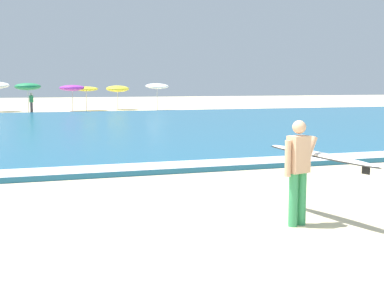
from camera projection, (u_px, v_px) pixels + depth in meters
The scene contains 10 objects.
ground_plane at pixel (237, 246), 7.31m from camera, with size 160.00×160.00×0.00m, color beige.
sea at pixel (85, 128), 26.10m from camera, with size 120.00×28.00×0.14m, color #1E6084.
surf_foam at pixel (141, 166), 13.43m from camera, with size 120.00×1.18×0.01m, color white.
surfer_with_board at pixel (308, 163), 8.38m from camera, with size 1.19×2.42×1.73m.
beach_umbrella_3 at pixel (28, 87), 40.21m from camera, with size 2.02×2.04×2.37m.
beach_umbrella_4 at pixel (72, 88), 42.31m from camera, with size 2.09×2.10×2.20m.
beach_umbrella_5 at pixel (86, 89), 43.04m from camera, with size 2.02×2.03×2.06m.
beach_umbrella_6 at pixel (118, 89), 44.75m from camera, with size 2.01×2.03×2.16m.
beach_umbrella_7 at pixel (157, 86), 43.91m from camera, with size 1.99×2.02×2.38m.
beachgoer_near_row_right at pixel (31, 102), 39.77m from camera, with size 0.32×0.20×1.58m.
Camera 1 is at (-2.79, -6.55, 2.32)m, focal length 47.86 mm.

